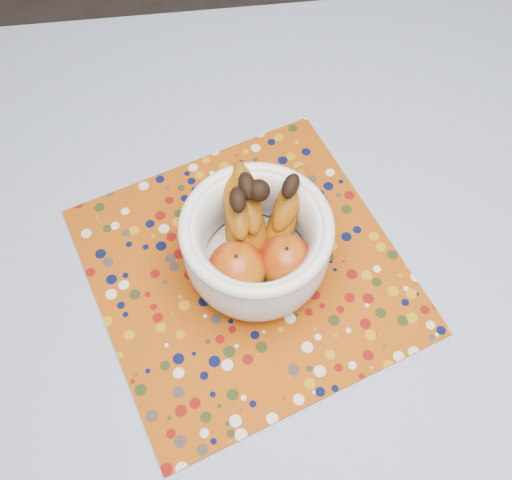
% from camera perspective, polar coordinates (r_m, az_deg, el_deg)
% --- Properties ---
extents(table, '(1.20, 1.20, 0.75)m').
position_cam_1_polar(table, '(0.96, 5.93, -8.91)').
color(table, brown).
rests_on(table, ground).
extents(tablecloth, '(1.32, 1.32, 0.01)m').
position_cam_1_polar(tablecloth, '(0.88, 6.41, -7.09)').
color(tablecloth, slate).
rests_on(tablecloth, table).
extents(placemat, '(0.56, 0.56, 0.00)m').
position_cam_1_polar(placemat, '(0.90, -0.90, -2.84)').
color(placemat, '#943F08').
rests_on(placemat, tablecloth).
extents(fruit_bowl, '(0.23, 0.23, 0.17)m').
position_cam_1_polar(fruit_bowl, '(0.84, 0.29, 0.32)').
color(fruit_bowl, white).
rests_on(fruit_bowl, placemat).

